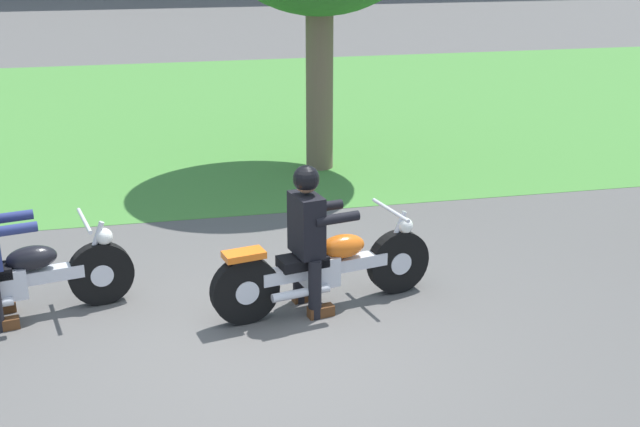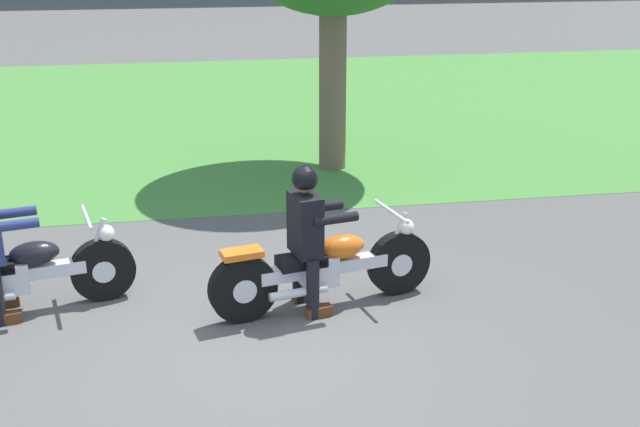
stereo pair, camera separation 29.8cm
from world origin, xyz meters
TOP-DOWN VIEW (x-y plane):
  - ground at (0.00, 0.00)m, footprint 120.00×120.00m
  - grass_verge at (0.00, 9.20)m, footprint 60.00×12.00m
  - motorcycle_lead at (0.70, 0.57)m, footprint 2.16×0.77m
  - rider_lead at (0.54, 0.54)m, footprint 0.61×0.54m
  - motorcycle_follow at (-2.07, 0.92)m, footprint 2.11×0.76m

SIDE VIEW (x-z plane):
  - ground at x=0.00m, z-range 0.00..0.00m
  - grass_verge at x=0.00m, z-range 0.00..0.01m
  - motorcycle_follow at x=-2.07m, z-range -0.05..0.81m
  - motorcycle_lead at x=0.70m, z-range -0.05..0.82m
  - rider_lead at x=0.54m, z-range 0.12..1.51m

